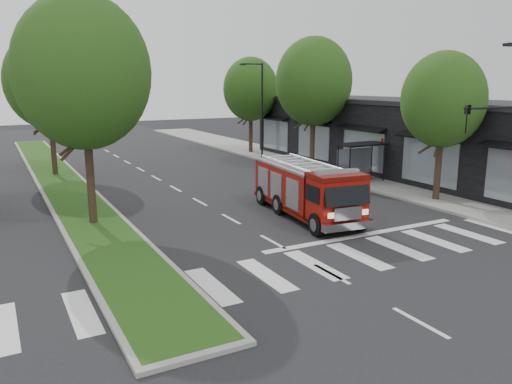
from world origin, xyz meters
TOP-DOWN VIEW (x-y plane):
  - ground at (0.00, 0.00)m, footprint 140.00×140.00m
  - sidewalk_right at (12.50, 10.00)m, footprint 5.00×80.00m
  - median at (-6.00, 18.00)m, footprint 3.00×50.00m
  - storefront_row at (17.00, 10.00)m, footprint 8.00×30.00m
  - bus_shelter at (11.20, 8.15)m, footprint 3.20×1.60m
  - tree_right_near at (11.50, 2.00)m, footprint 4.40×4.40m
  - tree_right_mid at (11.50, 14.00)m, footprint 5.60×5.60m
  - tree_right_far at (11.50, 24.00)m, footprint 5.00×5.00m
  - tree_median_near at (-6.00, 6.00)m, footprint 5.80×5.80m
  - tree_median_far at (-6.00, 20.00)m, footprint 5.60×5.60m
  - streetlight_right_far at (10.35, 20.00)m, footprint 2.11×0.20m
  - fire_engine at (3.45, 2.75)m, footprint 3.23×8.14m

SIDE VIEW (x-z plane):
  - ground at x=0.00m, z-range 0.00..0.00m
  - sidewalk_right at x=12.50m, z-range 0.00..0.15m
  - median at x=-6.00m, z-range 0.00..0.16m
  - fire_engine at x=3.45m, z-range -0.06..2.69m
  - bus_shelter at x=11.20m, z-range 0.73..3.34m
  - storefront_row at x=17.00m, z-range 0.00..5.00m
  - streetlight_right_far at x=10.35m, z-range 0.48..8.48m
  - tree_right_near at x=11.50m, z-range 1.48..9.53m
  - tree_right_far at x=11.50m, z-range 1.47..10.20m
  - tree_right_mid at x=11.50m, z-range 1.63..11.35m
  - tree_median_far at x=-6.00m, z-range 1.63..11.35m
  - tree_median_near at x=-6.00m, z-range 1.73..11.89m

